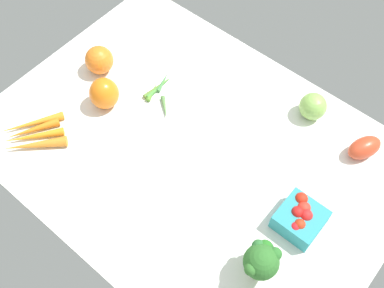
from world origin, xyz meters
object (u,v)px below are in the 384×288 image
object	(u,v)px
heirloom_tomato_green	(313,106)
roma_tomato	(364,148)
broccoli_head	(262,260)
berry_basket	(300,218)
okra_pile	(159,91)
bell_pepper_orange	(104,93)
heirloom_tomato_orange	(99,60)
carrot_bunch	(33,135)

from	to	relation	value
heirloom_tomato_green	roma_tomato	size ratio (longest dim) A/B	0.79
broccoli_head	heirloom_tomato_green	bearing A→B (deg)	-72.08
heirloom_tomato_green	berry_basket	size ratio (longest dim) A/B	0.72
heirloom_tomato_green	broccoli_head	bearing A→B (deg)	107.92
heirloom_tomato_green	broccoli_head	distance (cm)	45.76
roma_tomato	okra_pile	size ratio (longest dim) A/B	0.69
berry_basket	bell_pepper_orange	world-z (taller)	bell_pepper_orange
broccoli_head	okra_pile	bearing A→B (deg)	-24.68
heirloom_tomato_green	heirloom_tomato_orange	bearing A→B (deg)	24.69
roma_tomato	berry_basket	xyz separation A→B (cm)	(1.86, 26.48, 0.37)
heirloom_tomato_green	bell_pepper_orange	world-z (taller)	bell_pepper_orange
roma_tomato	bell_pepper_orange	world-z (taller)	bell_pepper_orange
heirloom_tomato_green	carrot_bunch	bearing A→B (deg)	45.83
heirloom_tomato_orange	broccoli_head	bearing A→B (deg)	164.84
okra_pile	heirloom_tomato_orange	distance (cm)	19.08
berry_basket	heirloom_tomato_green	bearing A→B (deg)	-62.67
broccoli_head	berry_basket	bearing A→B (deg)	-92.47
heirloom_tomato_green	berry_basket	bearing A→B (deg)	117.33
heirloom_tomato_green	carrot_bunch	xyz separation A→B (cm)	(50.87, 52.35, -2.40)
berry_basket	carrot_bunch	xyz separation A→B (cm)	(65.56, 23.93, -1.82)
carrot_bunch	heirloom_tomato_orange	size ratio (longest dim) A/B	2.32
roma_tomato	bell_pepper_orange	distance (cm)	68.21
okra_pile	heirloom_tomato_green	bearing A→B (deg)	-150.42
roma_tomato	carrot_bunch	size ratio (longest dim) A/B	0.49
roma_tomato	broccoli_head	size ratio (longest dim) A/B	0.83
heirloom_tomato_green	okra_pile	distance (cm)	41.50
carrot_bunch	broccoli_head	bearing A→B (deg)	-172.18
heirloom_tomato_green	carrot_bunch	world-z (taller)	heirloom_tomato_green
berry_basket	okra_pile	size ratio (longest dim) A/B	0.76
heirloom_tomato_green	okra_pile	bearing A→B (deg)	29.58
bell_pepper_orange	broccoli_head	world-z (taller)	broccoli_head
roma_tomato	broccoli_head	world-z (taller)	broccoli_head
roma_tomato	heirloom_tomato_orange	world-z (taller)	heirloom_tomato_orange
bell_pepper_orange	heirloom_tomato_orange	distance (cm)	12.49
okra_pile	carrot_bunch	distance (cm)	35.21
berry_basket	broccoli_head	distance (cm)	15.51
broccoli_head	roma_tomato	bearing A→B (deg)	-93.46
berry_basket	broccoli_head	world-z (taller)	broccoli_head
bell_pepper_orange	carrot_bunch	bearing A→B (deg)	71.81
heirloom_tomato_green	heirloom_tomato_orange	distance (cm)	59.71
okra_pile	bell_pepper_orange	size ratio (longest dim) A/B	1.46
carrot_bunch	heirloom_tomato_orange	distance (cm)	27.76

